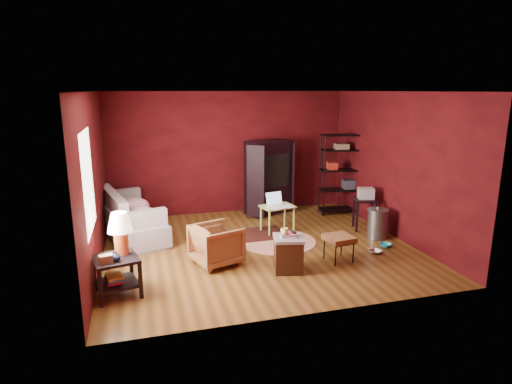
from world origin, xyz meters
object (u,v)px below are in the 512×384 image
(armchair, at_px, (216,243))
(laptop_desk, at_px, (277,208))
(side_table, at_px, (118,246))
(wire_shelving, at_px, (341,171))
(sofa, at_px, (130,216))
(tv_armoire, at_px, (269,176))
(hamper, at_px, (288,253))

(armchair, bearing_deg, laptop_desk, -67.47)
(side_table, distance_m, laptop_desk, 3.58)
(side_table, relative_size, wire_shelving, 0.63)
(laptop_desk, bearing_deg, side_table, -157.92)
(sofa, bearing_deg, tv_armoire, -91.35)
(tv_armoire, distance_m, wire_shelving, 1.67)
(sofa, bearing_deg, hamper, -151.39)
(side_table, bearing_deg, hamper, 1.59)
(laptop_desk, xyz_separation_m, tv_armoire, (0.24, 1.37, 0.39))
(side_table, height_order, laptop_desk, side_table)
(sofa, xyz_separation_m, armchair, (1.39, -1.79, -0.06))
(laptop_desk, relative_size, wire_shelving, 0.43)
(wire_shelving, bearing_deg, laptop_desk, -145.22)
(tv_armoire, bearing_deg, armchair, -144.15)
(hamper, bearing_deg, tv_armoire, 78.31)
(armchair, height_order, laptop_desk, laptop_desk)
(tv_armoire, bearing_deg, laptop_desk, -121.18)
(laptop_desk, bearing_deg, armchair, -149.94)
(hamper, distance_m, wire_shelving, 3.68)
(side_table, relative_size, laptop_desk, 1.46)
(armchair, distance_m, laptop_desk, 1.97)
(hamper, relative_size, wire_shelving, 0.35)
(sofa, bearing_deg, laptop_desk, -116.88)
(sofa, bearing_deg, side_table, 160.02)
(sofa, relative_size, tv_armoire, 1.29)
(laptop_desk, distance_m, wire_shelving, 2.12)
(armchair, bearing_deg, hamper, -137.77)
(sofa, distance_m, side_table, 2.46)
(sofa, height_order, side_table, side_table)
(side_table, bearing_deg, armchair, 23.56)
(armchair, xyz_separation_m, wire_shelving, (3.33, 2.21, 0.65))
(sofa, distance_m, tv_armoire, 3.26)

